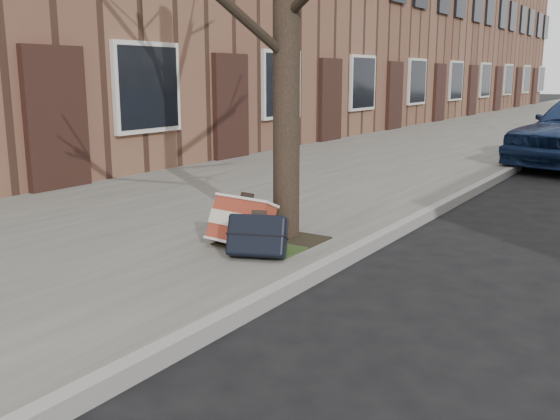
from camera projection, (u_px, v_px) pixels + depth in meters
The scene contains 6 objects.
ground at pixel (429, 345), 4.00m from camera, with size 120.00×120.00×0.00m, color black.
near_sidewalk at pixel (485, 132), 18.26m from camera, with size 5.00×70.00×0.12m, color gray.
house_near at pixel (326, 22), 21.49m from camera, with size 6.80×40.00×7.00m, color brown.
dirt_patch at pixel (273, 241), 6.02m from camera, with size 0.85×0.85×0.01m, color black.
suitcase_red at pixel (241, 223), 5.76m from camera, with size 0.62×0.17×0.45m, color maroon.
suitcase_navy at pixel (257, 235), 5.44m from camera, with size 0.52×0.17×0.37m, color black.
Camera 1 is at (1.22, -3.65, 1.69)m, focal length 40.00 mm.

